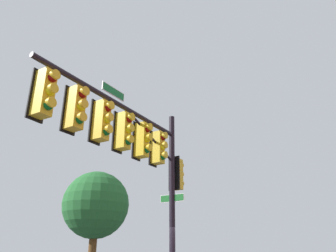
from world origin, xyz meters
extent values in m
cylinder|color=black|center=(0.00, 0.00, 3.23)|extent=(0.20, 0.20, 6.47)
cylinder|color=black|center=(2.95, 0.57, 5.75)|extent=(5.94, 1.27, 0.14)
cylinder|color=black|center=(1.33, 0.25, 5.25)|extent=(2.70, 0.59, 1.08)
cube|color=yellow|center=(0.91, 0.17, 5.00)|extent=(0.38, 0.41, 1.10)
cube|color=black|center=(0.95, -0.02, 5.00)|extent=(0.44, 0.12, 1.22)
sphere|color=maroon|center=(0.87, 0.37, 5.34)|extent=(0.22, 0.22, 0.22)
cylinder|color=yellow|center=(0.86, 0.43, 5.39)|extent=(0.25, 0.18, 0.23)
sphere|color=#FFFC14|center=(0.87, 0.37, 5.00)|extent=(0.22, 0.22, 0.22)
cylinder|color=yellow|center=(0.86, 0.43, 5.05)|extent=(0.25, 0.18, 0.23)
sphere|color=#0B621E|center=(0.87, 0.37, 4.66)|extent=(0.22, 0.22, 0.22)
cylinder|color=yellow|center=(0.86, 0.43, 4.71)|extent=(0.25, 0.18, 0.23)
cube|color=yellow|center=(1.82, 0.35, 5.00)|extent=(0.39, 0.42, 1.10)
cube|color=black|center=(1.86, 0.15, 5.00)|extent=(0.44, 0.14, 1.22)
sphere|color=maroon|center=(1.77, 0.54, 5.34)|extent=(0.22, 0.22, 0.22)
cylinder|color=yellow|center=(1.76, 0.60, 5.39)|extent=(0.26, 0.19, 0.23)
sphere|color=#FFFC14|center=(1.77, 0.54, 5.00)|extent=(0.22, 0.22, 0.22)
cylinder|color=yellow|center=(1.76, 0.60, 5.05)|extent=(0.26, 0.19, 0.23)
sphere|color=#0B621E|center=(1.77, 0.54, 4.66)|extent=(0.22, 0.22, 0.22)
cylinder|color=yellow|center=(1.76, 0.60, 4.71)|extent=(0.26, 0.19, 0.23)
cube|color=yellow|center=(2.73, 0.52, 5.00)|extent=(0.38, 0.41, 1.10)
cube|color=black|center=(2.77, 0.33, 5.00)|extent=(0.44, 0.12, 1.22)
sphere|color=maroon|center=(2.69, 0.72, 5.34)|extent=(0.22, 0.22, 0.22)
cylinder|color=yellow|center=(2.68, 0.78, 5.39)|extent=(0.25, 0.18, 0.23)
sphere|color=#FFFC14|center=(2.69, 0.72, 5.00)|extent=(0.22, 0.22, 0.22)
cylinder|color=yellow|center=(2.68, 0.78, 5.05)|extent=(0.25, 0.18, 0.23)
sphere|color=#0B621E|center=(2.69, 0.72, 4.66)|extent=(0.22, 0.22, 0.22)
cylinder|color=yellow|center=(2.68, 0.78, 4.71)|extent=(0.25, 0.18, 0.23)
cube|color=yellow|center=(3.64, 0.70, 5.00)|extent=(0.39, 0.42, 1.10)
cube|color=black|center=(3.68, 0.50, 5.00)|extent=(0.44, 0.14, 1.22)
sphere|color=maroon|center=(3.59, 0.89, 5.34)|extent=(0.22, 0.22, 0.22)
cylinder|color=yellow|center=(3.58, 0.95, 5.39)|extent=(0.26, 0.19, 0.23)
sphere|color=#FFFC14|center=(3.59, 0.89, 5.00)|extent=(0.22, 0.22, 0.22)
cylinder|color=yellow|center=(3.58, 0.95, 5.05)|extent=(0.26, 0.19, 0.23)
sphere|color=#0B621E|center=(3.59, 0.89, 4.66)|extent=(0.22, 0.22, 0.22)
cylinder|color=yellow|center=(3.58, 0.95, 4.71)|extent=(0.26, 0.19, 0.23)
cube|color=yellow|center=(4.55, 0.87, 5.00)|extent=(0.37, 0.41, 1.10)
cube|color=black|center=(4.58, 0.67, 5.00)|extent=(0.44, 0.11, 1.22)
sphere|color=maroon|center=(4.51, 1.07, 5.34)|extent=(0.22, 0.22, 0.22)
cylinder|color=yellow|center=(4.51, 1.13, 5.39)|extent=(0.25, 0.17, 0.23)
sphere|color=#FFFC14|center=(4.51, 1.07, 5.00)|extent=(0.22, 0.22, 0.22)
cylinder|color=yellow|center=(4.51, 1.13, 5.05)|extent=(0.25, 0.17, 0.23)
sphere|color=#0B621E|center=(4.51, 1.07, 4.66)|extent=(0.22, 0.22, 0.22)
cylinder|color=yellow|center=(4.51, 1.13, 4.71)|extent=(0.25, 0.17, 0.23)
cube|color=yellow|center=(5.45, 1.05, 5.00)|extent=(0.39, 0.42, 1.10)
cube|color=black|center=(5.50, 0.85, 5.00)|extent=(0.44, 0.13, 1.22)
sphere|color=maroon|center=(5.41, 1.24, 5.34)|extent=(0.22, 0.22, 0.22)
cylinder|color=yellow|center=(5.40, 1.30, 5.39)|extent=(0.25, 0.18, 0.23)
sphere|color=#FFFC14|center=(5.41, 1.24, 5.00)|extent=(0.22, 0.22, 0.22)
cylinder|color=yellow|center=(5.40, 1.30, 5.05)|extent=(0.25, 0.18, 0.23)
sphere|color=#0B621E|center=(5.41, 1.24, 4.66)|extent=(0.22, 0.22, 0.22)
cylinder|color=yellow|center=(5.40, 1.30, 4.71)|extent=(0.25, 0.18, 0.23)
cube|color=gold|center=(-0.34, -0.07, 4.35)|extent=(0.41, 0.38, 1.10)
cube|color=black|center=(-0.15, -0.03, 4.35)|extent=(0.12, 0.44, 1.22)
sphere|color=maroon|center=(-0.54, -0.10, 4.69)|extent=(0.22, 0.22, 0.22)
cylinder|color=gold|center=(-0.60, -0.11, 4.74)|extent=(0.18, 0.25, 0.23)
sphere|color=#FFFC14|center=(-0.54, -0.10, 4.35)|extent=(0.22, 0.22, 0.22)
cylinder|color=gold|center=(-0.60, -0.11, 4.40)|extent=(0.18, 0.25, 0.23)
sphere|color=#0B621E|center=(-0.54, -0.10, 4.01)|extent=(0.22, 0.22, 0.22)
cylinder|color=gold|center=(-0.60, -0.11, 4.06)|extent=(0.18, 0.25, 0.23)
cube|color=white|center=(3.25, 0.62, 6.05)|extent=(0.93, 0.20, 0.26)
cube|color=#167334|center=(3.25, 0.62, 6.05)|extent=(0.89, 0.20, 0.22)
cube|color=white|center=(0.00, 0.00, 3.45)|extent=(0.20, 0.93, 0.26)
cube|color=#1F6B2C|center=(0.00, 0.00, 3.45)|extent=(0.20, 0.89, 0.22)
sphere|color=#25662E|center=(-2.88, -8.41, 4.29)|extent=(3.80, 3.80, 3.80)
camera|label=1|loc=(8.28, 7.29, 1.74)|focal=34.11mm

